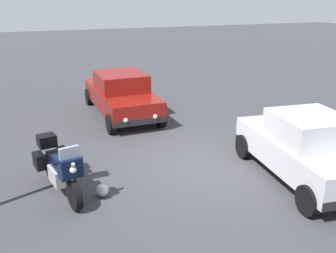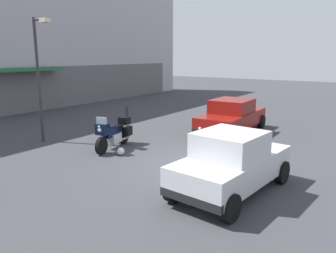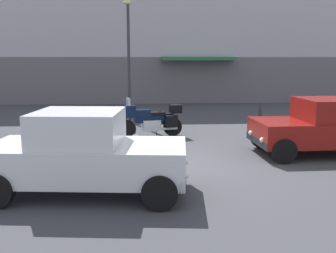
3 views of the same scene
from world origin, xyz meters
TOP-DOWN VIEW (x-y plane):
  - ground_plane at (0.00, 0.00)m, footprint 80.00×80.00m
  - motorcycle at (-0.24, 3.48)m, footprint 2.24×1.00m
  - helmet at (-0.75, 2.67)m, footprint 0.28×0.28m
  - car_hatchback_near at (-1.62, -1.96)m, footprint 3.99×2.13m
  - car_sedan_far at (4.82, 0.82)m, footprint 4.61×2.00m

SIDE VIEW (x-z plane):
  - ground_plane at x=0.00m, z-range 0.00..0.00m
  - helmet at x=-0.75m, z-range 0.00..0.28m
  - motorcycle at x=-0.24m, z-range -0.06..1.30m
  - car_sedan_far at x=4.82m, z-range 0.00..1.56m
  - car_hatchback_near at x=-1.62m, z-range -0.01..1.63m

